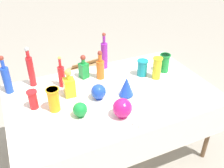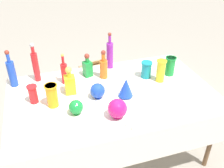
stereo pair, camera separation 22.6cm
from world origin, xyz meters
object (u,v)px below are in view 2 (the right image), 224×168
object	(u,v)px
slender_vase_0	(52,95)
tall_bottle_3	(12,72)
round_bowl_0	(117,109)
round_bowl_1	(76,107)
tall_bottle_4	(36,65)
fluted_vase_0	(126,87)
tall_bottle_2	(110,54)
slender_vase_2	(146,69)
slender_vase_4	(161,70)
tall_bottle_0	(64,72)
square_decanter_0	(70,83)
tall_bottle_1	(104,67)
square_decanter_1	(88,67)
slender_vase_3	(33,94)
slender_vase_1	(170,65)
cardboard_box_behind_left	(99,78)
round_bowl_2	(98,91)

from	to	relation	value
slender_vase_0	tall_bottle_3	bearing A→B (deg)	126.37
round_bowl_0	round_bowl_1	bearing A→B (deg)	155.21
tall_bottle_4	fluted_vase_0	world-z (taller)	tall_bottle_4
tall_bottle_2	round_bowl_0	xyz separation A→B (m)	(-0.19, -0.82, -0.07)
slender_vase_2	round_bowl_0	xyz separation A→B (m)	(-0.48, -0.51, -0.01)
slender_vase_4	round_bowl_0	bearing A→B (deg)	-145.32
tall_bottle_0	tall_bottle_2	distance (m)	0.54
tall_bottle_4	slender_vase_2	distance (m)	1.09
square_decanter_0	fluted_vase_0	distance (m)	0.51
tall_bottle_0	tall_bottle_3	xyz separation A→B (m)	(-0.48, 0.10, 0.03)
tall_bottle_1	tall_bottle_2	size ratio (longest dim) A/B	0.76
fluted_vase_0	round_bowl_0	distance (m)	0.30
tall_bottle_1	slender_vase_0	distance (m)	0.64
square_decanter_1	tall_bottle_1	bearing A→B (deg)	-28.66
square_decanter_1	slender_vase_2	world-z (taller)	square_decanter_1
slender_vase_0	slender_vase_2	xyz separation A→B (m)	(0.96, 0.20, -0.02)
square_decanter_0	slender_vase_3	distance (m)	0.33
square_decanter_0	slender_vase_2	xyz separation A→B (m)	(0.78, 0.05, -0.02)
slender_vase_1	cardboard_box_behind_left	size ratio (longest dim) A/B	0.37
tall_bottle_1	square_decanter_1	distance (m)	0.17
tall_bottle_2	slender_vase_4	distance (m)	0.58
slender_vase_0	round_bowl_2	bearing A→B (deg)	-0.02
round_bowl_1	tall_bottle_4	bearing A→B (deg)	112.94
slender_vase_1	round_bowl_0	xyz separation A→B (m)	(-0.73, -0.49, -0.02)
tall_bottle_2	round_bowl_0	distance (m)	0.85
tall_bottle_3	slender_vase_3	xyz separation A→B (m)	(0.17, -0.34, -0.06)
slender_vase_0	slender_vase_3	size ratio (longest dim) A/B	1.24
fluted_vase_0	slender_vase_0	bearing A→B (deg)	174.91
tall_bottle_0	slender_vase_1	distance (m)	1.07
tall_bottle_4	slender_vase_3	xyz separation A→B (m)	(-0.05, -0.37, -0.08)
slender_vase_0	slender_vase_3	xyz separation A→B (m)	(-0.15, 0.10, -0.02)
slender_vase_1	slender_vase_2	bearing A→B (deg)	175.04
slender_vase_1	slender_vase_2	distance (m)	0.26
tall_bottle_4	cardboard_box_behind_left	bearing A→B (deg)	44.24
square_decanter_0	cardboard_box_behind_left	xyz separation A→B (m)	(0.55, 1.13, -0.70)
round_bowl_0	square_decanter_1	bearing A→B (deg)	96.42
slender_vase_3	cardboard_box_behind_left	distance (m)	1.62
slender_vase_0	slender_vase_2	size ratio (longest dim) A/B	1.23
slender_vase_2	fluted_vase_0	bearing A→B (deg)	-140.43
round_bowl_1	round_bowl_2	bearing A→B (deg)	36.56
tall_bottle_4	slender_vase_0	size ratio (longest dim) A/B	1.93
tall_bottle_1	cardboard_box_behind_left	distance (m)	1.20
round_bowl_1	tall_bottle_1	bearing A→B (deg)	52.75
round_bowl_2	round_bowl_0	bearing A→B (deg)	-75.07
square_decanter_0	slender_vase_2	bearing A→B (deg)	3.73
square_decanter_1	tall_bottle_4	bearing A→B (deg)	172.67
fluted_vase_0	tall_bottle_0	bearing A→B (deg)	140.90
tall_bottle_3	square_decanter_1	xyz separation A→B (m)	(0.72, -0.03, -0.05)
tall_bottle_2	slender_vase_3	xyz separation A→B (m)	(-0.82, -0.41, -0.07)
tall_bottle_2	tall_bottle_4	bearing A→B (deg)	-176.81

